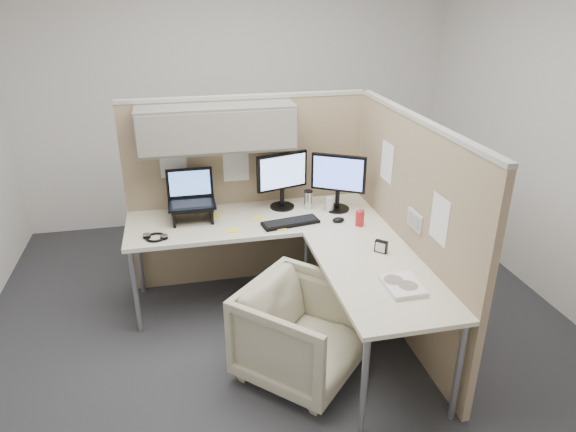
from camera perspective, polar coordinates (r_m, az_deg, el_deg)
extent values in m
plane|color=#2B2B2F|center=(4.00, -0.64, -12.78)|extent=(4.50, 4.50, 0.00)
cube|color=tan|center=(4.38, -4.40, 2.54)|extent=(2.00, 0.05, 1.60)
cube|color=#A8A399|center=(4.15, -4.76, 13.08)|extent=(2.00, 0.06, 0.03)
cube|color=slate|center=(4.02, -7.94, 9.73)|extent=(1.20, 0.34, 0.34)
cube|color=gray|center=(3.85, -7.70, 9.12)|extent=(1.18, 0.01, 0.30)
plane|color=white|center=(4.20, -12.66, 6.16)|extent=(0.26, 0.00, 0.26)
plane|color=white|center=(4.25, -5.80, 5.82)|extent=(0.26, 0.00, 0.26)
cube|color=tan|center=(3.76, 13.16, -1.74)|extent=(0.05, 2.00, 1.60)
cube|color=#A8A399|center=(3.50, 14.41, 10.39)|extent=(0.06, 2.00, 0.03)
cube|color=#A8A399|center=(4.61, 8.01, 3.50)|extent=(0.06, 0.06, 1.60)
cube|color=silver|center=(3.56, 13.99, -0.48)|extent=(0.02, 0.20, 0.12)
cube|color=gray|center=(3.56, 13.78, -0.50)|extent=(0.00, 0.16, 0.09)
plane|color=white|center=(3.94, 10.93, 5.92)|extent=(0.00, 0.26, 0.26)
plane|color=white|center=(3.27, 16.48, -0.36)|extent=(0.00, 0.26, 0.26)
cube|color=beige|center=(4.08, -3.62, -0.38)|extent=(2.00, 0.68, 0.03)
cube|color=beige|center=(3.38, 9.89, -6.15)|extent=(0.68, 1.30, 0.03)
cube|color=white|center=(3.78, -2.80, -2.44)|extent=(2.00, 0.02, 0.03)
cylinder|color=gray|center=(3.98, -16.57, -8.06)|extent=(0.04, 0.04, 0.70)
cylinder|color=gray|center=(4.48, -16.21, -4.20)|extent=(0.04, 0.04, 0.70)
cylinder|color=gray|center=(3.05, 8.45, -18.28)|extent=(0.04, 0.04, 0.70)
cylinder|color=gray|center=(3.27, 18.41, -16.10)|extent=(0.04, 0.04, 0.70)
cylinder|color=gray|center=(4.06, 2.08, -6.28)|extent=(0.04, 0.04, 0.70)
imported|color=beige|center=(3.43, 1.52, -12.33)|extent=(0.96, 0.96, 0.72)
cylinder|color=black|center=(4.25, -0.65, 1.07)|extent=(0.20, 0.20, 0.02)
cylinder|color=black|center=(4.22, -0.65, 2.11)|extent=(0.04, 0.04, 0.15)
cube|color=black|center=(4.14, -0.67, 5.00)|extent=(0.43, 0.16, 0.30)
cube|color=#85AEE7|center=(4.13, -0.54, 4.92)|extent=(0.39, 0.11, 0.26)
cylinder|color=black|center=(4.23, 5.46, 0.83)|extent=(0.20, 0.20, 0.02)
cylinder|color=black|center=(4.20, 5.51, 1.88)|extent=(0.04, 0.04, 0.15)
cube|color=black|center=(4.12, 5.63, 4.78)|extent=(0.40, 0.25, 0.30)
cube|color=#5672EB|center=(4.10, 5.57, 4.69)|extent=(0.35, 0.21, 0.26)
cube|color=black|center=(4.04, -10.62, 1.06)|extent=(0.32, 0.25, 0.02)
cube|color=black|center=(4.06, -12.57, 0.16)|extent=(0.02, 0.23, 0.13)
cube|color=black|center=(4.06, -8.55, 0.51)|extent=(0.02, 0.23, 0.13)
cube|color=black|center=(4.03, -10.64, 1.29)|extent=(0.36, 0.25, 0.02)
cube|color=black|center=(4.13, -10.86, 3.66)|extent=(0.36, 0.06, 0.23)
cube|color=#598CF2|center=(4.12, -10.86, 3.61)|extent=(0.32, 0.04, 0.19)
cube|color=black|center=(3.95, 0.27, -0.73)|extent=(0.46, 0.22, 0.02)
ellipsoid|color=black|center=(4.00, 5.62, -0.42)|extent=(0.10, 0.07, 0.03)
cylinder|color=silver|center=(4.22, 2.26, 1.79)|extent=(0.07, 0.07, 0.14)
cylinder|color=black|center=(4.19, 2.27, 2.76)|extent=(0.07, 0.07, 0.01)
cylinder|color=#B21E1E|center=(3.94, 7.99, -0.26)|extent=(0.07, 0.07, 0.12)
cylinder|color=silver|center=(4.17, 4.64, 1.30)|extent=(0.07, 0.07, 0.12)
cube|color=yellow|center=(3.88, -0.72, -1.34)|extent=(0.09, 0.09, 0.01)
cube|color=yellow|center=(3.87, -6.14, -1.56)|extent=(0.08, 0.08, 0.01)
cube|color=yellow|center=(4.05, -3.34, -0.27)|extent=(0.09, 0.09, 0.01)
cube|color=yellow|center=(4.13, -8.05, 0.02)|extent=(0.09, 0.09, 0.01)
torus|color=black|center=(3.84, -14.51, -2.30)|extent=(0.19, 0.19, 0.02)
cylinder|color=black|center=(3.87, -15.42, -2.17)|extent=(0.06, 0.06, 0.03)
cylinder|color=black|center=(3.82, -13.61, -2.29)|extent=(0.06, 0.06, 0.03)
cube|color=white|center=(3.21, 12.62, -7.55)|extent=(0.21, 0.27, 0.03)
cylinder|color=silver|center=(3.19, 13.20, -7.53)|extent=(0.12, 0.12, 0.00)
cylinder|color=silver|center=(3.22, 11.63, -6.93)|extent=(0.12, 0.12, 0.00)
cube|color=black|center=(3.58, 10.32, -3.36)|extent=(0.09, 0.08, 0.09)
cube|color=white|center=(3.56, 10.21, -3.47)|extent=(0.05, 0.05, 0.07)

